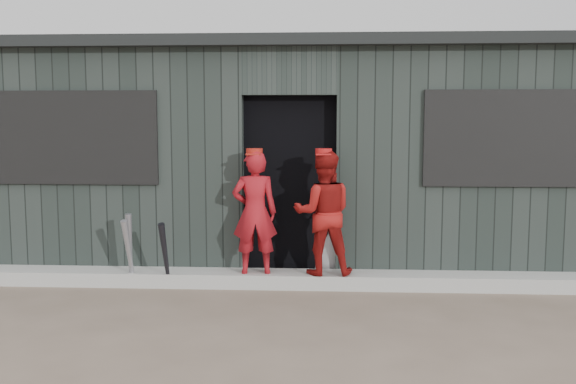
# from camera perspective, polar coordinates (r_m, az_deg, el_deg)

# --- Properties ---
(ground) EXTENTS (80.00, 80.00, 0.00)m
(ground) POSITION_cam_1_polar(r_m,az_deg,el_deg) (5.08, -1.17, -13.63)
(ground) COLOR brown
(ground) RESTS_ON ground
(curb) EXTENTS (8.00, 0.36, 0.15)m
(curb) POSITION_cam_1_polar(r_m,az_deg,el_deg) (6.79, 0.01, -7.76)
(curb) COLOR #A1A29C
(curb) RESTS_ON ground
(bat_left) EXTENTS (0.08, 0.32, 0.74)m
(bat_left) POSITION_cam_1_polar(r_m,az_deg,el_deg) (6.84, -13.95, -5.31)
(bat_left) COLOR #95959D
(bat_left) RESTS_ON ground
(bat_mid) EXTENTS (0.09, 0.18, 0.78)m
(bat_mid) POSITION_cam_1_polar(r_m,az_deg,el_deg) (6.89, -13.87, -5.05)
(bat_mid) COLOR gray
(bat_mid) RESTS_ON ground
(bat_right) EXTENTS (0.09, 0.29, 0.72)m
(bat_right) POSITION_cam_1_polar(r_m,az_deg,el_deg) (6.70, -10.85, -5.59)
(bat_right) COLOR black
(bat_right) RESTS_ON ground
(player_red_left) EXTENTS (0.50, 0.36, 1.27)m
(player_red_left) POSITION_cam_1_polar(r_m,az_deg,el_deg) (6.63, -2.98, -1.83)
(player_red_left) COLOR maroon
(player_red_left) RESTS_ON curb
(player_red_right) EXTENTS (0.64, 0.51, 1.27)m
(player_red_right) POSITION_cam_1_polar(r_m,az_deg,el_deg) (6.60, 3.16, -1.87)
(player_red_right) COLOR maroon
(player_red_right) RESTS_ON curb
(player_grey_back) EXTENTS (0.66, 0.49, 1.24)m
(player_grey_back) POSITION_cam_1_polar(r_m,az_deg,el_deg) (7.10, 3.89, -2.66)
(player_grey_back) COLOR #AAAAAA
(player_grey_back) RESTS_ON ground
(dugout) EXTENTS (8.30, 3.30, 2.62)m
(dugout) POSITION_cam_1_polar(r_m,az_deg,el_deg) (8.28, 0.66, 3.30)
(dugout) COLOR black
(dugout) RESTS_ON ground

